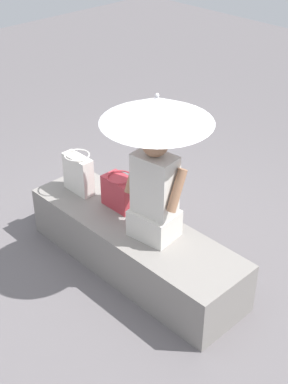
# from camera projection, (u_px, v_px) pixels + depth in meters

# --- Properties ---
(ground_plane) EXTENTS (14.00, 14.00, 0.00)m
(ground_plane) POSITION_uv_depth(u_px,v_px,m) (135.00, 266.00, 4.63)
(ground_plane) COLOR #605B5E
(stone_bench) EXTENTS (2.01, 0.60, 0.44)m
(stone_bench) POSITION_uv_depth(u_px,v_px,m) (134.00, 246.00, 4.51)
(stone_bench) COLOR gray
(stone_bench) RESTS_ON ground
(person_seated) EXTENTS (0.49, 0.32, 0.90)m
(person_seated) POSITION_uv_depth(u_px,v_px,m) (155.00, 192.00, 4.08)
(person_seated) COLOR beige
(person_seated) RESTS_ON stone_bench
(parasol) EXTENTS (0.82, 0.82, 1.15)m
(parasol) POSITION_uv_depth(u_px,v_px,m) (157.00, 110.00, 3.79)
(parasol) COLOR #B7B7BC
(parasol) RESTS_ON stone_bench
(handbag_black) EXTENTS (0.30, 0.22, 0.29)m
(handbag_black) POSITION_uv_depth(u_px,v_px,m) (120.00, 192.00, 4.55)
(handbag_black) COLOR #B2333D
(handbag_black) RESTS_ON stone_bench
(tote_bag_canvas) EXTENTS (0.29, 0.22, 0.36)m
(tote_bag_canvas) POSITION_uv_depth(u_px,v_px,m) (78.00, 173.00, 4.73)
(tote_bag_canvas) COLOR silver
(tote_bag_canvas) RESTS_ON stone_bench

